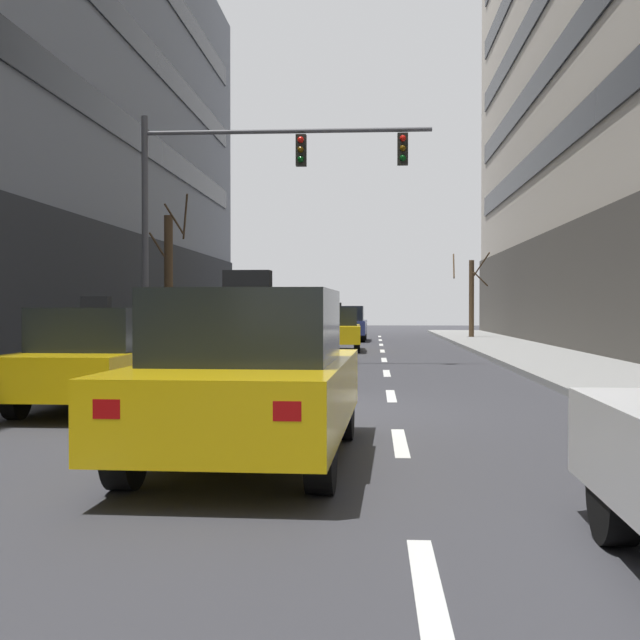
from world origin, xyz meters
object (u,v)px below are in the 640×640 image
taxi_driving_1 (336,329)px  street_tree_3 (169,279)px  taxi_driving_3 (100,359)px  street_tree_2 (471,296)px  car_driving_2 (347,324)px  traffic_signal_0 (241,186)px  taxi_driving_0 (282,323)px  car_driving_4 (219,335)px  taxi_driving_5 (250,377)px

taxi_driving_1 → street_tree_3: size_ratio=0.79×
taxi_driving_3 → street_tree_2: 29.46m
car_driving_2 → traffic_signal_0: 16.89m
street_tree_3 → taxi_driving_0: bearing=71.6°
street_tree_3 → car_driving_2: bearing=59.2°
taxi_driving_3 → street_tree_3: size_ratio=0.78×
taxi_driving_0 → taxi_driving_1: bearing=-70.4°
car_driving_4 → traffic_signal_0: traffic_signal_0 is taller
taxi_driving_1 → taxi_driving_3: 17.41m
street_tree_2 → street_tree_3: bearing=-135.0°
taxi_driving_3 → taxi_driving_5: taxi_driving_5 is taller
street_tree_2 → car_driving_4: bearing=-117.4°
car_driving_4 → street_tree_2: street_tree_2 is taller
traffic_signal_0 → taxi_driving_0: bearing=92.2°
street_tree_2 → street_tree_3: (-11.89, -11.88, 0.41)m
taxi_driving_0 → traffic_signal_0: traffic_signal_0 is taller
traffic_signal_0 → taxi_driving_3: bearing=-93.3°
taxi_driving_3 → street_tree_3: street_tree_3 is taller
taxi_driving_1 → street_tree_2: street_tree_2 is taller
taxi_driving_1 → taxi_driving_3: bearing=-99.3°
taxi_driving_1 → car_driving_2: (0.09, 8.91, 0.03)m
taxi_driving_3 → street_tree_2: (8.89, 28.05, 1.37)m
traffic_signal_0 → taxi_driving_5: bearing=-80.4°
taxi_driving_1 → car_driving_2: 8.91m
taxi_driving_0 → taxi_driving_5: (2.97, -29.22, 0.01)m
street_tree_3 → street_tree_2: bearing=45.0°
taxi_driving_1 → street_tree_2: 12.53m
taxi_driving_5 → traffic_signal_0: (-2.37, 13.96, 3.99)m
taxi_driving_5 → street_tree_3: size_ratio=0.87×
traffic_signal_0 → taxi_driving_1: bearing=73.0°
taxi_driving_0 → taxi_driving_5: bearing=-84.2°
taxi_driving_1 → traffic_signal_0: bearing=-107.0°
taxi_driving_3 → taxi_driving_5: (2.94, -4.09, 0.09)m
taxi_driving_1 → street_tree_3: street_tree_3 is taller
car_driving_2 → taxi_driving_5: size_ratio=0.94×
taxi_driving_3 → street_tree_3: (-3.01, 16.17, 1.79)m
car_driving_2 → taxi_driving_3: 26.25m
taxi_driving_1 → taxi_driving_3: taxi_driving_1 is taller
taxi_driving_5 → street_tree_3: (-5.94, 20.27, 1.70)m
car_driving_2 → taxi_driving_5: 30.19m
taxi_driving_1 → car_driving_4: 7.25m
taxi_driving_0 → street_tree_2: street_tree_2 is taller
taxi_driving_3 → street_tree_2: size_ratio=1.02×
taxi_driving_1 → traffic_signal_0: 8.67m
street_tree_2 → taxi_driving_0: bearing=-161.9°
car_driving_2 → taxi_driving_3: size_ratio=1.05×
street_tree_3 → traffic_signal_0: bearing=-60.5°
car_driving_4 → street_tree_3: 6.53m
car_driving_4 → car_driving_2: bearing=78.9°
traffic_signal_0 → car_driving_2: bearing=81.8°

